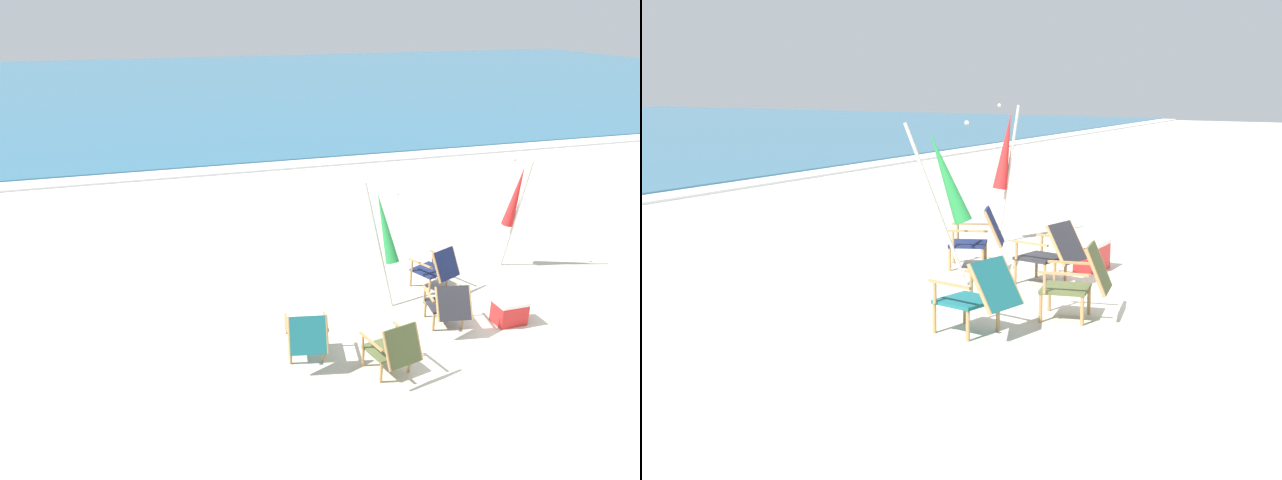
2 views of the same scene
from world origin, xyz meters
TOP-DOWN VIEW (x-y plane):
  - ground_plane at (0.00, 0.00)m, footprint 80.00×80.00m
  - sea at (0.00, 30.88)m, footprint 80.00×40.00m
  - surf_band at (0.00, 10.58)m, footprint 80.00×1.10m
  - beach_chair_far_center at (-0.04, 1.56)m, footprint 0.81×0.88m
  - beach_chair_front_left at (-1.78, -0.53)m, footprint 0.71×0.81m
  - beach_chair_mid_center at (-0.48, 0.34)m, footprint 0.69×0.85m
  - beach_chair_front_right at (-2.80, 0.12)m, footprint 0.71×0.87m
  - umbrella_furled_green at (-1.10, 1.47)m, footprint 0.43×0.82m
  - umbrella_furled_red at (1.75, 2.08)m, footprint 0.44×0.42m
  - cooler_box at (0.54, 0.21)m, footprint 0.49×0.35m

SIDE VIEW (x-z plane):
  - ground_plane at x=0.00m, z-range 0.00..0.00m
  - surf_band at x=0.00m, z-range 0.00..0.06m
  - sea at x=0.00m, z-range 0.00..0.10m
  - cooler_box at x=0.54m, z-range 0.00..0.40m
  - beach_chair_front_right at x=-2.80m, z-range 0.03..0.81m
  - beach_chair_mid_center at x=-0.48m, z-range 0.03..0.81m
  - beach_chair_far_center at x=-0.04m, z-range 0.03..0.83m
  - beach_chair_front_left at x=-1.78m, z-range 0.03..0.83m
  - umbrella_furled_green at x=-1.10m, z-range 0.30..2.31m
  - umbrella_furled_red at x=1.75m, z-range 0.33..2.43m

